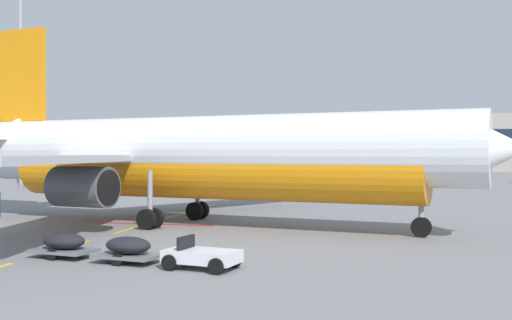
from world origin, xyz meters
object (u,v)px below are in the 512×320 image
Objects in this scene: airliner_foreground at (197,156)px; airliner_mid_left at (285,160)px; baggage_train at (129,249)px; apron_light_mast_near at (21,39)px.

airliner_mid_left is at bearing 94.62° from airliner_foreground.
airliner_mid_left is 70.36m from baggage_train.
airliner_foreground is 45.11m from apron_light_mast_near.
apron_light_mast_near reaches higher than baggage_train.
baggage_train is at bearing -84.16° from airliner_foreground.
airliner_foreground is 1.31× the size of airliner_mid_left.
airliner_foreground is at bearing 95.84° from baggage_train.
baggage_train is 55.52m from apron_light_mast_near.
baggage_train is (5.92, -70.06, -2.51)m from airliner_mid_left.
apron_light_mast_near reaches higher than airliner_foreground.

